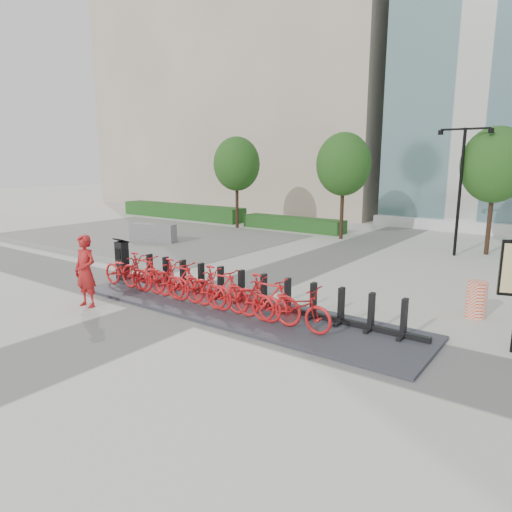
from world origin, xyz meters
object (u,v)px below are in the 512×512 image
Objects in this scene: kiosk at (122,260)px; jersey_barrier at (153,233)px; worker_red at (85,271)px; construction_barrel at (476,300)px; bike_0 at (126,271)px.

kiosk is 7.35m from jersey_barrier.
kiosk is at bearing 115.10° from worker_red.
kiosk is 0.59× the size of jersey_barrier.
construction_barrel is (9.70, 2.89, -0.26)m from kiosk.
jersey_barrier is at bearing 43.35° from bike_0.
construction_barrel is at bearing 24.84° from worker_red.
construction_barrel is 0.41× the size of jersey_barrier.
bike_0 is at bearing -158.85° from construction_barrel.
construction_barrel is at bearing -28.21° from jersey_barrier.
kiosk is at bearing -163.39° from construction_barrel.
kiosk is at bearing -66.67° from jersey_barrier.
kiosk is 2.52m from worker_red.
kiosk reaches higher than jersey_barrier.
construction_barrel is (8.84, 3.42, -0.13)m from bike_0.
construction_barrel is 14.78m from jersey_barrier.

